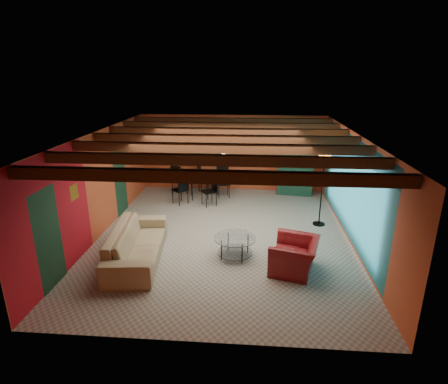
# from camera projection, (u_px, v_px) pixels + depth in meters

# --- Properties ---
(room) EXTENTS (6.52, 8.01, 2.71)m
(room) POSITION_uv_depth(u_px,v_px,m) (224.00, 147.00, 8.96)
(room) COLOR gray
(room) RESTS_ON ground
(sofa) EXTENTS (1.33, 2.78, 0.78)m
(sofa) POSITION_uv_depth(u_px,v_px,m) (137.00, 243.00, 8.29)
(sofa) COLOR #93805F
(sofa) RESTS_ON ground
(armchair) EXTENTS (1.21, 1.31, 0.71)m
(armchair) POSITION_uv_depth(u_px,v_px,m) (295.00, 256.00, 7.82)
(armchair) COLOR maroon
(armchair) RESTS_ON ground
(coffee_table) EXTENTS (1.19, 1.19, 0.50)m
(coffee_table) POSITION_uv_depth(u_px,v_px,m) (235.00, 247.00, 8.44)
(coffee_table) COLOR white
(coffee_table) RESTS_ON ground
(dining_table) EXTENTS (2.50, 2.50, 1.09)m
(dining_table) POSITION_uv_depth(u_px,v_px,m) (199.00, 183.00, 12.28)
(dining_table) COLOR silver
(dining_table) RESTS_ON ground
(armoire) EXTENTS (1.23, 0.72, 2.03)m
(armoire) POSITION_uv_depth(u_px,v_px,m) (295.00, 165.00, 12.61)
(armoire) COLOR maroon
(armoire) RESTS_ON ground
(floor_lamp) EXTENTS (0.43, 0.43, 2.06)m
(floor_lamp) POSITION_uv_depth(u_px,v_px,m) (322.00, 190.00, 9.96)
(floor_lamp) COLOR black
(floor_lamp) RESTS_ON ground
(ceiling_fan) EXTENTS (1.50, 1.50, 0.44)m
(ceiling_fan) POSITION_uv_depth(u_px,v_px,m) (223.00, 148.00, 8.85)
(ceiling_fan) COLOR #472614
(ceiling_fan) RESTS_ON ceiling
(painting) EXTENTS (1.05, 0.03, 0.65)m
(painting) POSITION_uv_depth(u_px,v_px,m) (207.00, 145.00, 12.89)
(painting) COLOR black
(painting) RESTS_ON wall_back
(potted_plant) EXTENTS (0.47, 0.43, 0.43)m
(potted_plant) POSITION_uv_depth(u_px,v_px,m) (297.00, 130.00, 12.22)
(potted_plant) COLOR #26661E
(potted_plant) RESTS_ON armoire
(vase) EXTENTS (0.23, 0.23, 0.20)m
(vase) POSITION_uv_depth(u_px,v_px,m) (199.00, 164.00, 12.08)
(vase) COLOR orange
(vase) RESTS_ON dining_table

